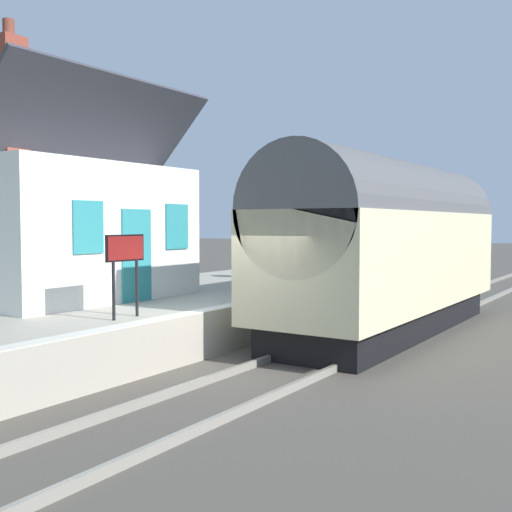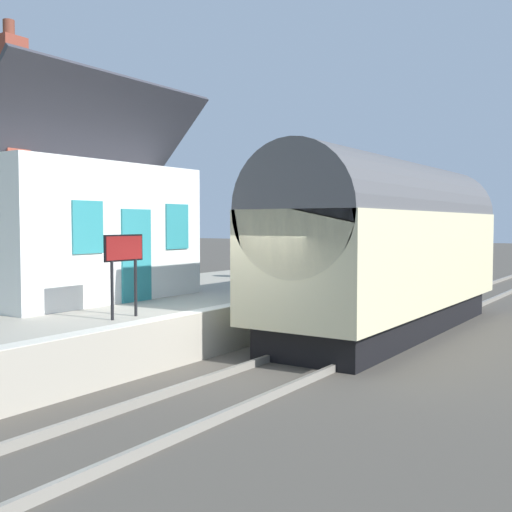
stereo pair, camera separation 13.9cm
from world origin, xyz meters
TOP-DOWN VIEW (x-y plane):
  - ground_plane at (0.00, 0.00)m, footprint 160.00×160.00m
  - platform at (0.00, 4.11)m, footprint 32.00×6.21m
  - platform_edge_coping at (0.00, 1.18)m, footprint 32.00×0.36m
  - rail_near at (0.00, -1.62)m, footprint 52.00×0.08m
  - rail_far at (0.00, -0.18)m, footprint 52.00×0.08m
  - train at (5.12, -0.90)m, footprint 10.01×2.73m
  - station_building at (0.19, 5.08)m, footprint 5.80×3.66m
  - bench_by_lamp at (6.11, 3.11)m, footprint 1.41×0.45m
  - bench_mid_platform at (8.17, 3.20)m, footprint 1.42×0.50m
  - planter_bench_right at (7.23, 4.79)m, footprint 0.66×0.66m
  - station_sign_board at (-1.35, 1.79)m, footprint 0.96×0.06m
  - tree_far_right at (9.90, 16.25)m, footprint 4.86×5.32m

SIDE VIEW (x-z plane):
  - ground_plane at x=0.00m, z-range 0.00..0.00m
  - rail_near at x=0.00m, z-range 0.00..0.14m
  - rail_far at x=0.00m, z-range 0.00..0.14m
  - platform at x=0.00m, z-range 0.00..0.95m
  - platform_edge_coping at x=0.00m, z-range 0.95..0.97m
  - bench_by_lamp at x=6.11m, z-range 0.99..1.87m
  - bench_mid_platform at x=8.17m, z-range 0.99..1.87m
  - planter_bench_right at x=7.23m, z-range 1.01..1.93m
  - station_sign_board at x=-1.35m, z-range 1.36..2.93m
  - train at x=5.12m, z-range 0.06..4.38m
  - station_building at x=0.19m, z-range -0.34..5.74m
  - tree_far_right at x=9.90m, z-range 1.09..8.06m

